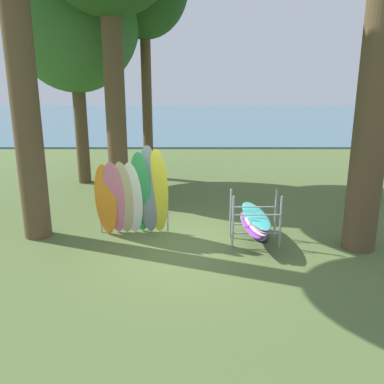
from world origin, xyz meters
The scene contains 5 objects.
ground_plane centered at (0.00, 0.00, 0.00)m, with size 80.00×80.00×0.00m, color #566B38.
lake_water centered at (0.00, 31.91, 0.05)m, with size 80.00×36.00×0.10m, color #477084.
tree_far_right_back centered at (-3.99, 6.32, 5.93)m, with size 4.61×4.61×8.62m.
leaning_board_pile centered at (-1.35, 0.78, 1.04)m, with size 1.87×0.79×2.35m.
board_storage_rack centered at (1.59, 0.36, 0.55)m, with size 1.15×2.13×1.25m.
Camera 1 is at (0.09, -8.88, 3.83)m, focal length 38.38 mm.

